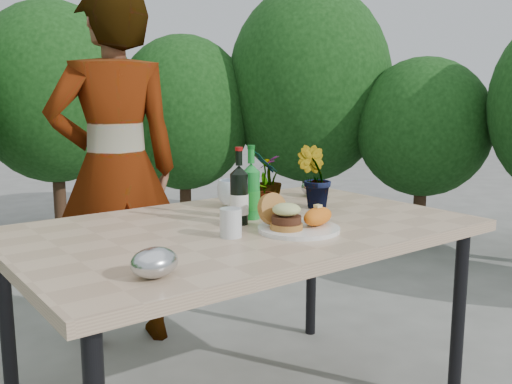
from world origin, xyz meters
TOP-DOWN VIEW (x-y plane):
  - patio_table at (0.00, 0.00)m, footprint 1.60×1.00m
  - shrub_hedge at (0.05, 1.67)m, footprint 6.91×5.02m
  - dinner_plate at (0.10, -0.19)m, footprint 0.28×0.28m
  - burger_stack at (0.04, -0.17)m, footprint 0.11×0.16m
  - sweet_potato at (0.17, -0.21)m, footprint 0.17×0.12m
  - grilled_veg at (0.12, -0.10)m, footprint 0.08×0.05m
  - wine_bottle at (-0.00, 0.02)m, footprint 0.07×0.07m
  - sparkling_water at (0.08, 0.06)m, footprint 0.07×0.07m
  - plastic_cup at (-0.13, -0.12)m, footprint 0.07×0.07m
  - seedling_left at (0.24, 0.18)m, footprint 0.13×0.15m
  - seedling_mid at (0.41, 0.08)m, footprint 0.17×0.18m
  - seedling_right at (0.34, 0.28)m, footprint 0.16×0.16m
  - blue_bowl at (0.16, 0.28)m, footprint 0.18×0.18m
  - foil_packet_left at (-0.52, -0.34)m, footprint 0.16×0.14m
  - foil_packet_right at (0.59, 0.26)m, footprint 0.14×0.16m
  - person at (-0.09, 0.92)m, footprint 0.69×0.52m

SIDE VIEW (x-z plane):
  - patio_table at x=0.00m, z-range 0.32..1.07m
  - dinner_plate at x=0.10m, z-range 0.75..0.76m
  - grilled_veg at x=0.12m, z-range 0.76..0.79m
  - foil_packet_left at x=-0.52m, z-range 0.75..0.83m
  - foil_packet_right at x=0.59m, z-range 0.75..0.83m
  - sweet_potato at x=0.17m, z-range 0.77..0.83m
  - plastic_cup at x=-0.13m, z-range 0.75..0.84m
  - blue_bowl at x=0.16m, z-range 0.75..0.86m
  - burger_stack at x=0.04m, z-range 0.75..0.87m
  - sparkling_water at x=0.08m, z-range 0.71..0.99m
  - seedling_right at x=0.34m, z-range 0.75..0.95m
  - person at x=-0.09m, z-range 0.00..1.70m
  - wine_bottle at x=0.00m, z-range 0.71..0.99m
  - seedling_left at x=0.24m, z-range 0.75..0.99m
  - seedling_mid at x=0.41m, z-range 0.75..1.00m
  - shrub_hedge at x=0.05m, z-range 0.08..2.20m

